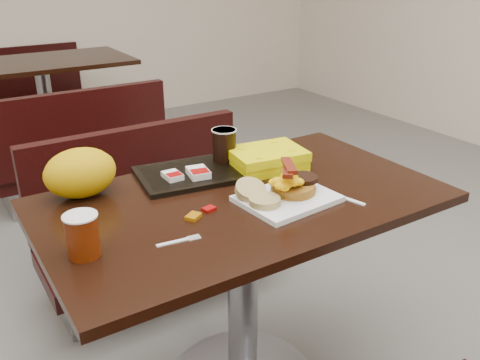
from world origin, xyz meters
TOP-DOWN VIEW (x-y plane):
  - table_near at (0.00, 0.00)m, footprint 1.20×0.70m
  - bench_near_n at (0.00, 0.70)m, footprint 1.00×0.46m
  - table_far at (0.00, 2.60)m, footprint 1.20×0.70m
  - bench_far_s at (0.00, 1.90)m, footprint 1.00×0.46m
  - bench_far_n at (0.00, 3.30)m, footprint 1.00×0.46m
  - platter at (0.09, -0.10)m, footprint 0.29×0.23m
  - pancake_stack at (0.13, -0.08)m, footprint 0.17×0.17m
  - sausage_patty at (0.16, -0.08)m, footprint 0.10×0.10m
  - scrambled_eggs at (0.09, -0.10)m, footprint 0.11×0.11m
  - bacon_strips at (0.09, -0.09)m, footprint 0.15×0.17m
  - muffin_bottom at (0.01, -0.10)m, footprint 0.10×0.10m
  - muffin_top at (-0.00, -0.04)m, footprint 0.09×0.09m
  - coffee_cup_near at (-0.50, -0.08)m, footprint 0.08×0.08m
  - fork at (-0.30, -0.14)m, footprint 0.12×0.04m
  - knife at (0.24, -0.16)m, footprint 0.05×0.16m
  - condiment_syrup at (-0.19, -0.05)m, footprint 0.05×0.05m
  - condiment_ketchup at (-0.13, -0.03)m, footprint 0.04×0.03m
  - tray at (-0.06, 0.22)m, footprint 0.38×0.29m
  - hashbrown_sleeve_left at (-0.14, 0.20)m, footprint 0.05×0.07m
  - hashbrown_sleeve_right at (-0.06, 0.18)m, footprint 0.08×0.09m
  - coffee_cup_far at (0.08, 0.25)m, footprint 0.10×0.10m
  - clamshell at (0.19, 0.15)m, footprint 0.26×0.21m
  - paper_bag at (-0.41, 0.26)m, footprint 0.25×0.21m

SIDE VIEW (x-z plane):
  - bench_near_n at x=0.00m, z-range 0.00..0.72m
  - bench_far_s at x=0.00m, z-range 0.00..0.72m
  - bench_far_n at x=0.00m, z-range 0.00..0.72m
  - table_near at x=0.00m, z-range 0.00..0.75m
  - table_far at x=0.00m, z-range 0.00..0.75m
  - fork at x=-0.30m, z-range 0.75..0.75m
  - knife at x=0.24m, z-range 0.75..0.75m
  - condiment_ketchup at x=-0.13m, z-range 0.75..0.76m
  - condiment_syrup at x=-0.19m, z-range 0.75..0.76m
  - platter at x=0.09m, z-range 0.75..0.77m
  - tray at x=-0.06m, z-range 0.75..0.77m
  - hashbrown_sleeve_left at x=-0.14m, z-range 0.77..0.78m
  - muffin_bottom at x=0.01m, z-range 0.77..0.79m
  - hashbrown_sleeve_right at x=-0.06m, z-range 0.77..0.79m
  - pancake_stack at x=0.13m, z-range 0.77..0.79m
  - clamshell at x=0.19m, z-range 0.75..0.82m
  - muffin_top at x=0.00m, z-range 0.76..0.81m
  - sausage_patty at x=0.16m, z-range 0.79..0.81m
  - coffee_cup_near at x=-0.50m, z-range 0.75..0.86m
  - scrambled_eggs at x=0.09m, z-range 0.79..0.84m
  - coffee_cup_far at x=0.08m, z-range 0.77..0.88m
  - paper_bag at x=-0.41m, z-range 0.75..0.90m
  - bacon_strips at x=0.09m, z-range 0.85..0.86m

